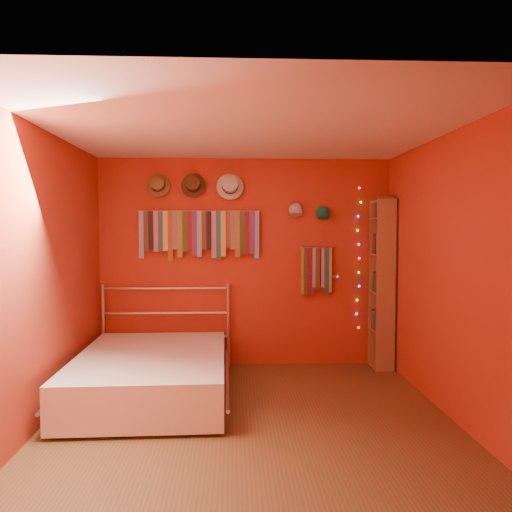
{
  "coord_description": "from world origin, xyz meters",
  "views": [
    {
      "loc": [
        -0.14,
        -4.27,
        1.65
      ],
      "look_at": [
        0.09,
        0.9,
        1.37
      ],
      "focal_mm": 35.0,
      "sensor_mm": 36.0,
      "label": 1
    }
  ],
  "objects": [
    {
      "name": "bed",
      "position": [
        -0.95,
        0.6,
        0.23
      ],
      "size": [
        1.55,
        2.09,
        1.0
      ],
      "rotation": [
        0.0,
        0.0,
        0.02
      ],
      "color": "silver",
      "rests_on": "ground"
    },
    {
      "name": "right_wall",
      "position": [
        1.75,
        0.0,
        1.25
      ],
      "size": [
        0.02,
        3.5,
        2.5
      ],
      "primitive_type": "cube",
      "color": "maroon",
      "rests_on": "ground"
    },
    {
      "name": "reading_lamp",
      "position": [
        1.08,
        1.53,
        1.09
      ],
      "size": [
        0.07,
        0.28,
        0.08
      ],
      "color": "silver",
      "rests_on": "back_wall"
    },
    {
      "name": "fedora_white",
      "position": [
        -0.19,
        1.65,
        2.17
      ],
      "size": [
        0.32,
        0.17,
        0.31
      ],
      "rotation": [
        1.36,
        0.0,
        0.0
      ],
      "color": "beige",
      "rests_on": "back_wall"
    },
    {
      "name": "tie_rack",
      "position": [
        -0.55,
        1.69,
        1.62
      ],
      "size": [
        1.45,
        0.03,
        0.6
      ],
      "color": "silver",
      "rests_on": "back_wall"
    },
    {
      "name": "bookshelf",
      "position": [
        1.66,
        1.53,
        1.02
      ],
      "size": [
        0.25,
        0.34,
        2.0
      ],
      "color": "olive",
      "rests_on": "ground"
    },
    {
      "name": "cap_green",
      "position": [
        0.93,
        1.7,
        1.85
      ],
      "size": [
        0.17,
        0.22,
        0.17
      ],
      "color": "#1C7F57",
      "rests_on": "back_wall"
    },
    {
      "name": "fedora_brown",
      "position": [
        -0.62,
        1.65,
        2.18
      ],
      "size": [
        0.29,
        0.16,
        0.29
      ],
      "rotation": [
        1.36,
        0.0,
        0.0
      ],
      "color": "#4B351A",
      "rests_on": "back_wall"
    },
    {
      "name": "ceiling",
      "position": [
        0.0,
        0.0,
        2.5
      ],
      "size": [
        3.5,
        3.5,
        0.02
      ],
      "primitive_type": "cube",
      "color": "white",
      "rests_on": "back_wall"
    },
    {
      "name": "fedora_olive",
      "position": [
        -1.03,
        1.66,
        2.18
      ],
      "size": [
        0.27,
        0.15,
        0.27
      ],
      "rotation": [
        1.36,
        0.0,
        0.0
      ],
      "color": "brown",
      "rests_on": "back_wall"
    },
    {
      "name": "back_wall",
      "position": [
        0.0,
        1.75,
        1.25
      ],
      "size": [
        3.5,
        0.02,
        2.5
      ],
      "primitive_type": "cube",
      "color": "maroon",
      "rests_on": "ground"
    },
    {
      "name": "small_tie_rack",
      "position": [
        0.85,
        1.68,
        1.17
      ],
      "size": [
        0.4,
        0.03,
        0.59
      ],
      "color": "silver",
      "rests_on": "back_wall"
    },
    {
      "name": "fairy_lights",
      "position": [
        1.37,
        1.71,
        1.3
      ],
      "size": [
        0.06,
        0.02,
        1.73
      ],
      "color": "#FF3333",
      "rests_on": "back_wall"
    },
    {
      "name": "cap_white",
      "position": [
        0.6,
        1.7,
        1.88
      ],
      "size": [
        0.17,
        0.22,
        0.17
      ],
      "color": "silver",
      "rests_on": "back_wall"
    },
    {
      "name": "ground",
      "position": [
        0.0,
        0.0,
        0.0
      ],
      "size": [
        3.5,
        3.5,
        0.0
      ],
      "primitive_type": "plane",
      "color": "brown",
      "rests_on": "ground"
    },
    {
      "name": "left_wall",
      "position": [
        -1.75,
        0.0,
        1.25
      ],
      "size": [
        0.02,
        3.5,
        2.5
      ],
      "primitive_type": "cube",
      "color": "maroon",
      "rests_on": "ground"
    }
  ]
}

